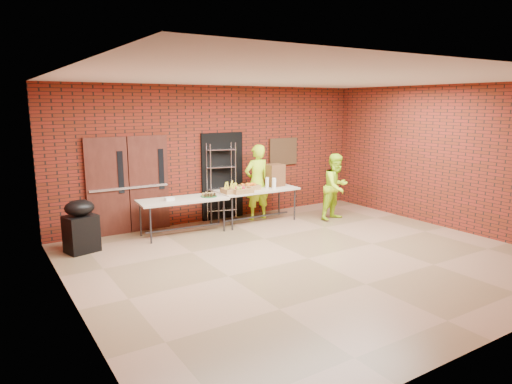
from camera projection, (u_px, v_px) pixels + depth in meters
room at (310, 172)px, 8.02m from camera, size 8.08×7.08×3.28m
double_doors at (129, 185)px, 9.83m from camera, size 1.78×0.12×2.10m
dark_doorway at (222, 176)px, 11.05m from camera, size 1.10×0.06×2.10m
bronze_plaque at (283, 151)px, 11.89m from camera, size 0.85×0.04×0.70m
wire_rack at (221, 182)px, 10.90m from camera, size 0.72×0.39×1.87m
table_left at (183, 202)px, 9.77m from camera, size 1.93×0.92×0.77m
table_right at (257, 192)px, 10.76m from camera, size 1.96×0.84×0.80m
basket_bananas at (232, 190)px, 10.28m from camera, size 0.43×0.33×0.13m
basket_oranges at (249, 187)px, 10.67m from camera, size 0.45×0.35×0.14m
basket_apples at (241, 190)px, 10.27m from camera, size 0.47×0.37×0.15m
muffin_tray at (209, 195)px, 10.00m from camera, size 0.36×0.36×0.09m
napkin_box at (170, 199)px, 9.62m from camera, size 0.18×0.12×0.06m
coffee_dispenser at (275, 175)px, 11.11m from camera, size 0.41×0.36×0.53m
cup_stack_front at (274, 183)px, 10.78m from camera, size 0.08×0.08×0.25m
cup_stack_mid at (274, 184)px, 10.73m from camera, size 0.08×0.08×0.24m
cup_stack_back at (267, 183)px, 10.87m from camera, size 0.08×0.08×0.25m
covered_grill at (81, 226)px, 8.61m from camera, size 0.65×0.59×1.01m
volunteer_woman at (257, 182)px, 11.02m from camera, size 0.67×0.44×1.82m
volunteer_man at (336, 187)px, 11.02m from camera, size 0.88×0.74×1.60m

